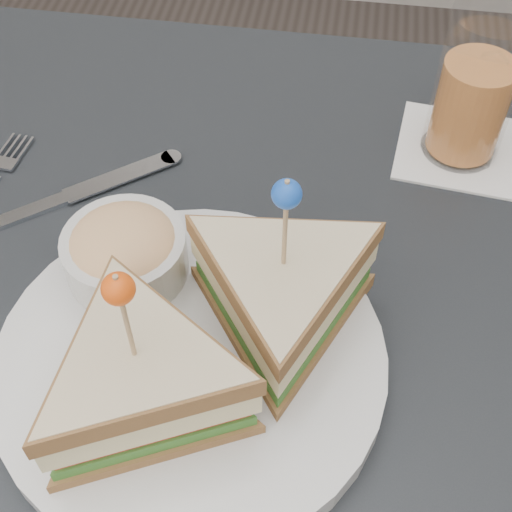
% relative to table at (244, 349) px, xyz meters
% --- Properties ---
extents(table, '(0.80, 0.80, 0.75)m').
position_rel_table_xyz_m(table, '(0.00, 0.00, 0.00)').
color(table, black).
rests_on(table, ground).
extents(plate_meal, '(0.35, 0.32, 0.18)m').
position_rel_table_xyz_m(plate_meal, '(-0.02, -0.07, 0.12)').
color(plate_meal, silver).
rests_on(plate_meal, table).
extents(cutlery_knife, '(0.17, 0.14, 0.01)m').
position_rel_table_xyz_m(cutlery_knife, '(-0.18, 0.10, 0.08)').
color(cutlery_knife, silver).
rests_on(cutlery_knife, table).
extents(drink_set, '(0.13, 0.13, 0.15)m').
position_rel_table_xyz_m(drink_set, '(0.18, 0.22, 0.14)').
color(drink_set, white).
rests_on(drink_set, table).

